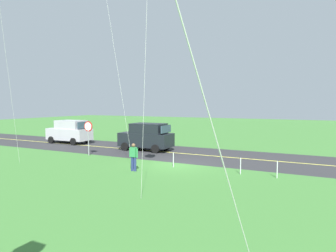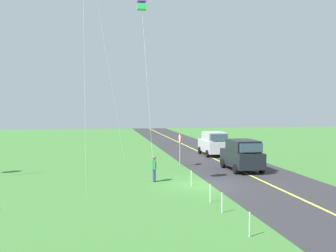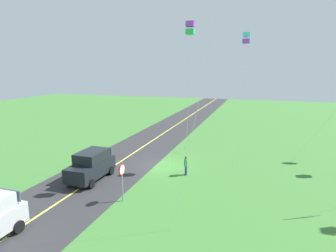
{
  "view_description": "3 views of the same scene",
  "coord_description": "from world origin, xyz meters",
  "px_view_note": "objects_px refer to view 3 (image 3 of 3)",
  "views": [
    {
      "loc": [
        -7.78,
        16.71,
        3.87
      ],
      "look_at": [
        -0.54,
        2.12,
        2.62
      ],
      "focal_mm": 31.44,
      "sensor_mm": 36.0,
      "label": 1
    },
    {
      "loc": [
        -22.76,
        5.91,
        4.67
      ],
      "look_at": [
        1.42,
        1.81,
        3.44
      ],
      "focal_mm": 42.62,
      "sensor_mm": 36.0,
      "label": 2
    },
    {
      "loc": [
        22.46,
        8.01,
        8.5
      ],
      "look_at": [
        -1.02,
        0.35,
        3.48
      ],
      "focal_mm": 29.93,
      "sensor_mm": 36.0,
      "label": 3
    }
  ],
  "objects_px": {
    "person_adult_near": "(186,165)",
    "kite_red_low": "(190,29)",
    "stop_sign": "(122,175)",
    "kite_cyan_top": "(246,38)",
    "car_suv_foreground": "(91,165)"
  },
  "relations": [
    {
      "from": "car_suv_foreground",
      "to": "kite_red_low",
      "type": "relative_size",
      "value": 0.38
    },
    {
      "from": "stop_sign",
      "to": "kite_red_low",
      "type": "distance_m",
      "value": 10.85
    },
    {
      "from": "person_adult_near",
      "to": "kite_red_low",
      "type": "relative_size",
      "value": 0.14
    },
    {
      "from": "car_suv_foreground",
      "to": "stop_sign",
      "type": "relative_size",
      "value": 1.72
    },
    {
      "from": "stop_sign",
      "to": "kite_cyan_top",
      "type": "xyz_separation_m",
      "value": [
        -9.23,
        6.81,
        9.16
      ]
    },
    {
      "from": "kite_cyan_top",
      "to": "stop_sign",
      "type": "bearing_deg",
      "value": -36.43
    },
    {
      "from": "stop_sign",
      "to": "person_adult_near",
      "type": "distance_m",
      "value": 6.48
    },
    {
      "from": "car_suv_foreground",
      "to": "kite_cyan_top",
      "type": "xyz_separation_m",
      "value": [
        -6.61,
        10.86,
        9.81
      ]
    },
    {
      "from": "car_suv_foreground",
      "to": "kite_red_low",
      "type": "height_order",
      "value": "kite_red_low"
    },
    {
      "from": "kite_red_low",
      "to": "kite_cyan_top",
      "type": "bearing_deg",
      "value": 145.58
    },
    {
      "from": "stop_sign",
      "to": "car_suv_foreground",
      "type": "bearing_deg",
      "value": -122.92
    },
    {
      "from": "person_adult_near",
      "to": "kite_cyan_top",
      "type": "relative_size",
      "value": 0.14
    },
    {
      "from": "car_suv_foreground",
      "to": "kite_red_low",
      "type": "distance_m",
      "value": 12.6
    },
    {
      "from": "person_adult_near",
      "to": "kite_red_low",
      "type": "distance_m",
      "value": 10.5
    },
    {
      "from": "person_adult_near",
      "to": "kite_cyan_top",
      "type": "distance_m",
      "value": 11.41
    }
  ]
}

